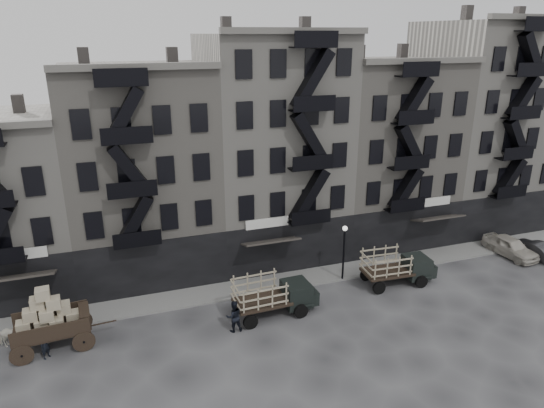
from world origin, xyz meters
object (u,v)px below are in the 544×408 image
object	(u,v)px
stake_truck_east	(397,265)
car_far	(534,249)
wagon	(47,315)
stake_truck_west	(273,293)
pedestrian_mid	(234,316)
car_east	(510,247)
horse	(12,336)
pedestrian_west	(45,345)

from	to	relation	value
stake_truck_east	car_far	size ratio (longest dim) A/B	1.40
wagon	stake_truck_west	size ratio (longest dim) A/B	0.84
stake_truck_east	pedestrian_mid	distance (m)	12.65
wagon	pedestrian_mid	xyz separation A→B (m)	(10.32, -1.86, -1.12)
wagon	car_east	size ratio (longest dim) A/B	0.99
horse	pedestrian_west	world-z (taller)	pedestrian_west
horse	wagon	world-z (taller)	wagon
stake_truck_west	pedestrian_west	world-z (taller)	stake_truck_west
stake_truck_west	car_far	xyz separation A→B (m)	(22.74, 1.29, -0.91)
car_east	horse	bearing A→B (deg)	175.12
stake_truck_west	pedestrian_west	bearing A→B (deg)	178.35
pedestrian_mid	stake_truck_west	bearing A→B (deg)	-160.55
wagon	car_far	distance (m)	35.94
wagon	stake_truck_west	distance (m)	13.21
wagon	stake_truck_west	world-z (taller)	wagon
wagon	pedestrian_west	xyz separation A→B (m)	(-0.20, -0.96, -1.33)
car_far	stake_truck_west	bearing A→B (deg)	1.67
car_east	pedestrian_mid	size ratio (longest dim) A/B	2.29
pedestrian_mid	wagon	bearing A→B (deg)	-9.86
car_east	pedestrian_west	distance (m)	34.36
car_far	pedestrian_west	world-z (taller)	pedestrian_west
wagon	car_east	bearing A→B (deg)	-2.50
stake_truck_east	car_east	bearing A→B (deg)	8.66
pedestrian_west	car_far	bearing A→B (deg)	-41.01
horse	stake_truck_east	bearing A→B (deg)	-78.94
car_far	stake_truck_east	bearing A→B (deg)	0.08
horse	stake_truck_east	size ratio (longest dim) A/B	0.32
stake_truck_west	car_east	world-z (taller)	stake_truck_west
stake_truck_west	pedestrian_mid	size ratio (longest dim) A/B	2.70
car_east	wagon	bearing A→B (deg)	176.34
car_east	car_far	xyz separation A→B (m)	(1.81, -0.65, -0.16)
horse	car_east	world-z (taller)	car_east
horse	stake_truck_east	world-z (taller)	stake_truck_east
horse	pedestrian_mid	xyz separation A→B (m)	(12.41, -2.56, 0.29)
stake_truck_east	pedestrian_west	xyz separation A→B (m)	(-23.01, -1.00, -0.71)
stake_truck_east	pedestrian_west	size ratio (longest dim) A/B	3.37
car_east	pedestrian_west	world-z (taller)	pedestrian_west
wagon	stake_truck_east	world-z (taller)	wagon
horse	car_east	xyz separation A→B (m)	(36.19, 0.36, 0.06)
wagon	pedestrian_mid	distance (m)	10.54
horse	pedestrian_mid	distance (m)	12.68
stake_truck_east	wagon	bearing A→B (deg)	-176.44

